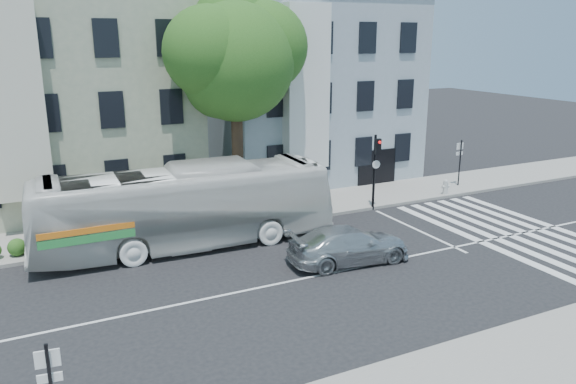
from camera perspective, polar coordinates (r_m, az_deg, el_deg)
ground at (r=21.40m, az=3.45°, el=-8.40°), size 120.00×120.00×0.00m
sidewalk_far at (r=28.14m, az=-4.62°, el=-2.31°), size 80.00×4.00×0.15m
building_left at (r=32.23m, az=-21.44°, el=8.82°), size 12.00×10.00×11.00m
building_right at (r=36.22m, az=1.48°, el=10.49°), size 12.00×10.00×11.00m
street_tree at (r=27.52m, az=-5.45°, el=13.71°), size 7.30×5.90×11.10m
bus at (r=23.99m, az=-10.39°, el=-1.49°), size 3.46×12.70×3.51m
sedan at (r=22.39m, az=6.22°, el=-5.37°), size 2.43×5.10×1.44m
hedge at (r=25.29m, az=-18.13°, el=-4.13°), size 8.53×1.20×0.70m
traffic_signal at (r=28.73m, az=8.91°, el=3.01°), size 0.41×0.52×3.93m
fire_hydrant at (r=32.54m, az=15.70°, el=0.54°), size 0.46×0.27×0.85m
far_sign_pole at (r=34.44m, az=17.06°, el=3.43°), size 0.49×0.16×2.72m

